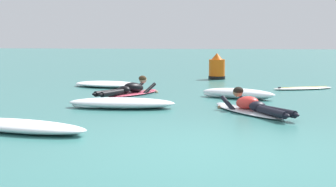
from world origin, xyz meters
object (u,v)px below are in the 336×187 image
at_px(drifting_surfboard, 303,88).
at_px(channel_marker_buoy, 217,69).
at_px(surfer_near, 251,107).
at_px(surfer_far, 130,90).

xyz_separation_m(drifting_surfboard, channel_marker_buoy, (-2.75, 3.34, 0.35)).
bearing_deg(surfer_near, surfer_far, 138.90).
bearing_deg(surfer_near, drifting_surfboard, 72.89).
height_order(surfer_far, drifting_surfboard, surfer_far).
xyz_separation_m(surfer_far, drifting_surfboard, (4.71, 2.34, -0.11)).
bearing_deg(surfer_far, channel_marker_buoy, 70.91).
relative_size(surfer_near, channel_marker_buoy, 2.48).
height_order(surfer_near, surfer_far, same).
distance_m(surfer_near, surfer_far, 4.18).
bearing_deg(drifting_surfboard, surfer_near, -107.11).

